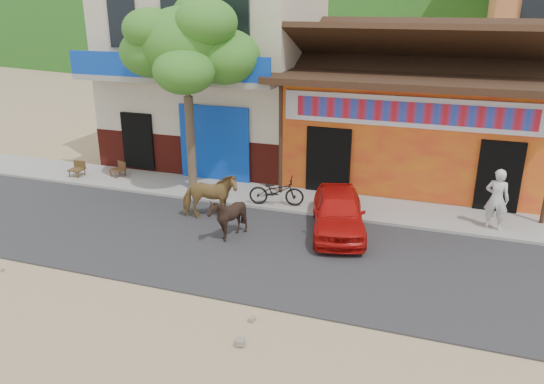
{
  "coord_description": "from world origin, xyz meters",
  "views": [
    {
      "loc": [
        3.14,
        -8.75,
        5.95
      ],
      "look_at": [
        -0.91,
        3.0,
        1.4
      ],
      "focal_mm": 35.0,
      "sensor_mm": 36.0,
      "label": 1
    }
  ],
  "objects_px": {
    "red_car": "(338,212)",
    "scooter": "(276,191)",
    "cafe_chair_left": "(117,163)",
    "cow_dark": "(228,217)",
    "cafe_chair_right": "(76,163)",
    "tree": "(188,96)",
    "pedestrian": "(497,199)",
    "cow_tan": "(210,196)"
  },
  "relations": [
    {
      "from": "cow_dark",
      "to": "red_car",
      "type": "bearing_deg",
      "value": 90.04
    },
    {
      "from": "cow_dark",
      "to": "cafe_chair_right",
      "type": "bearing_deg",
      "value": -139.79
    },
    {
      "from": "cafe_chair_left",
      "to": "cafe_chair_right",
      "type": "bearing_deg",
      "value": -137.56
    },
    {
      "from": "tree",
      "to": "cow_dark",
      "type": "height_order",
      "value": "tree"
    },
    {
      "from": "pedestrian",
      "to": "cafe_chair_right",
      "type": "xyz_separation_m",
      "value": [
        -13.5,
        0.05,
        -0.36
      ]
    },
    {
      "from": "cafe_chair_right",
      "to": "tree",
      "type": "bearing_deg",
      "value": 0.21
    },
    {
      "from": "tree",
      "to": "cafe_chair_right",
      "type": "bearing_deg",
      "value": -177.7
    },
    {
      "from": "cow_dark",
      "to": "cafe_chair_right",
      "type": "height_order",
      "value": "cow_dark"
    },
    {
      "from": "cow_dark",
      "to": "scooter",
      "type": "height_order",
      "value": "cow_dark"
    },
    {
      "from": "scooter",
      "to": "pedestrian",
      "type": "relative_size",
      "value": 0.98
    },
    {
      "from": "cow_tan",
      "to": "scooter",
      "type": "xyz_separation_m",
      "value": [
        1.51,
        1.4,
        -0.15
      ]
    },
    {
      "from": "red_car",
      "to": "cafe_chair_left",
      "type": "distance_m",
      "value": 8.42
    },
    {
      "from": "tree",
      "to": "pedestrian",
      "type": "height_order",
      "value": "tree"
    },
    {
      "from": "cow_dark",
      "to": "red_car",
      "type": "xyz_separation_m",
      "value": [
        2.6,
        1.37,
        -0.02
      ]
    },
    {
      "from": "tree",
      "to": "cow_dark",
      "type": "relative_size",
      "value": 5.02
    },
    {
      "from": "red_car",
      "to": "cafe_chair_right",
      "type": "height_order",
      "value": "red_car"
    },
    {
      "from": "red_car",
      "to": "scooter",
      "type": "bearing_deg",
      "value": 137.44
    },
    {
      "from": "cow_dark",
      "to": "scooter",
      "type": "distance_m",
      "value": 2.55
    },
    {
      "from": "cow_tan",
      "to": "cow_dark",
      "type": "relative_size",
      "value": 1.31
    },
    {
      "from": "red_car",
      "to": "pedestrian",
      "type": "relative_size",
      "value": 2.01
    },
    {
      "from": "cow_tan",
      "to": "cow_dark",
      "type": "bearing_deg",
      "value": -160.25
    },
    {
      "from": "cow_dark",
      "to": "red_car",
      "type": "height_order",
      "value": "cow_dark"
    },
    {
      "from": "tree",
      "to": "pedestrian",
      "type": "distance_m",
      "value": 9.36
    },
    {
      "from": "cow_dark",
      "to": "cafe_chair_left",
      "type": "distance_m",
      "value": 6.49
    },
    {
      "from": "cow_dark",
      "to": "red_car",
      "type": "relative_size",
      "value": 0.35
    },
    {
      "from": "tree",
      "to": "cow_tan",
      "type": "height_order",
      "value": "tree"
    },
    {
      "from": "cow_dark",
      "to": "pedestrian",
      "type": "xyz_separation_m",
      "value": [
        6.55,
        2.77,
        0.32
      ]
    },
    {
      "from": "red_car",
      "to": "cafe_chair_right",
      "type": "xyz_separation_m",
      "value": [
        -9.55,
        1.46,
        -0.01
      ]
    },
    {
      "from": "cow_tan",
      "to": "red_car",
      "type": "height_order",
      "value": "cow_tan"
    },
    {
      "from": "cow_tan",
      "to": "scooter",
      "type": "distance_m",
      "value": 2.07
    },
    {
      "from": "tree",
      "to": "pedestrian",
      "type": "bearing_deg",
      "value": -1.43
    },
    {
      "from": "tree",
      "to": "scooter",
      "type": "relative_size",
      "value": 3.66
    },
    {
      "from": "cow_tan",
      "to": "pedestrian",
      "type": "distance_m",
      "value": 7.77
    },
    {
      "from": "scooter",
      "to": "pedestrian",
      "type": "xyz_separation_m",
      "value": [
        6.06,
        0.27,
        0.41
      ]
    },
    {
      "from": "cow_tan",
      "to": "pedestrian",
      "type": "bearing_deg",
      "value": -100.95
    },
    {
      "from": "red_car",
      "to": "cow_tan",
      "type": "bearing_deg",
      "value": 169.86
    },
    {
      "from": "tree",
      "to": "cafe_chair_right",
      "type": "xyz_separation_m",
      "value": [
        -4.4,
        -0.18,
        -2.52
      ]
    },
    {
      "from": "cow_dark",
      "to": "cafe_chair_right",
      "type": "xyz_separation_m",
      "value": [
        -6.95,
        2.82,
        -0.04
      ]
    },
    {
      "from": "red_car",
      "to": "cafe_chair_left",
      "type": "xyz_separation_m",
      "value": [
        -8.2,
        1.91,
        -0.02
      ]
    },
    {
      "from": "pedestrian",
      "to": "scooter",
      "type": "bearing_deg",
      "value": 14.01
    },
    {
      "from": "tree",
      "to": "red_car",
      "type": "height_order",
      "value": "tree"
    },
    {
      "from": "cafe_chair_left",
      "to": "scooter",
      "type": "bearing_deg",
      "value": 16.51
    }
  ]
}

